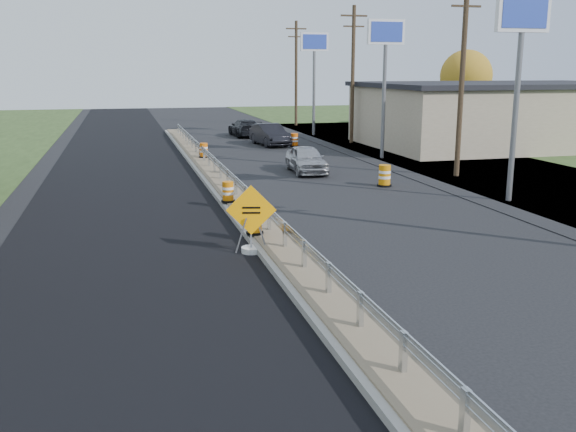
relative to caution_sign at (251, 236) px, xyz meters
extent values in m
plane|color=black|center=(0.90, 1.66, -0.50)|extent=(140.00, 140.00, 0.00)
cube|color=black|center=(-3.50, 11.66, -0.50)|extent=(7.20, 120.00, 0.01)
cube|color=gray|center=(0.90, 9.66, -0.41)|extent=(1.60, 55.00, 0.18)
cube|color=brown|center=(0.90, 9.66, -0.30)|extent=(1.25, 55.00, 0.05)
cube|color=silver|center=(0.90, -10.34, 0.08)|extent=(0.10, 0.15, 0.70)
cube|color=silver|center=(0.90, -8.34, 0.08)|extent=(0.10, 0.15, 0.70)
cube|color=silver|center=(0.90, -6.34, 0.08)|extent=(0.10, 0.15, 0.70)
cube|color=silver|center=(0.90, -4.34, 0.08)|extent=(0.10, 0.15, 0.70)
cube|color=silver|center=(0.90, -2.34, 0.08)|extent=(0.10, 0.15, 0.70)
cube|color=silver|center=(0.90, -0.34, 0.08)|extent=(0.10, 0.15, 0.70)
cube|color=silver|center=(0.90, 1.66, 0.08)|extent=(0.10, 0.15, 0.70)
cube|color=silver|center=(0.90, 3.66, 0.08)|extent=(0.10, 0.15, 0.70)
cube|color=silver|center=(0.90, 5.66, 0.08)|extent=(0.10, 0.15, 0.70)
cube|color=silver|center=(0.90, 7.66, 0.08)|extent=(0.10, 0.15, 0.70)
cube|color=silver|center=(0.90, 9.66, 0.08)|extent=(0.10, 0.15, 0.70)
cube|color=silver|center=(0.90, 11.66, 0.08)|extent=(0.10, 0.15, 0.70)
cube|color=silver|center=(0.90, 13.66, 0.08)|extent=(0.10, 0.15, 0.70)
cube|color=silver|center=(0.90, 15.66, 0.08)|extent=(0.10, 0.15, 0.70)
cube|color=silver|center=(0.90, 17.66, 0.08)|extent=(0.10, 0.15, 0.70)
cube|color=silver|center=(0.90, 19.66, 0.08)|extent=(0.10, 0.15, 0.70)
cube|color=silver|center=(0.90, 21.66, 0.08)|extent=(0.10, 0.15, 0.70)
cube|color=silver|center=(0.90, 23.66, 0.08)|extent=(0.10, 0.15, 0.70)
cube|color=silver|center=(0.90, 25.66, 0.08)|extent=(0.10, 0.15, 0.70)
cube|color=silver|center=(0.90, 27.66, 0.08)|extent=(0.10, 0.15, 0.70)
cube|color=silver|center=(0.90, 29.66, 0.08)|extent=(0.10, 0.15, 0.70)
cube|color=silver|center=(0.90, 31.66, 0.08)|extent=(0.10, 0.15, 0.70)
cube|color=silver|center=(0.90, 33.66, 0.08)|extent=(0.10, 0.15, 0.70)
cube|color=silver|center=(0.90, 10.66, 0.28)|extent=(0.04, 46.00, 0.34)
cube|color=silver|center=(0.90, 10.66, 0.20)|extent=(0.06, 46.00, 0.03)
cube|color=silver|center=(0.90, 10.66, 0.36)|extent=(0.06, 46.00, 0.03)
cube|color=tan|center=(21.90, 21.66, 1.50)|extent=(18.00, 12.00, 4.00)
cube|color=black|center=(21.90, 21.66, 3.62)|extent=(18.50, 12.50, 0.30)
cube|color=black|center=(12.95, 21.66, 1.10)|extent=(0.08, 7.20, 2.20)
cylinder|color=slate|center=(11.40, 4.66, 2.90)|extent=(0.22, 0.22, 6.80)
cube|color=white|center=(11.40, 4.66, 6.70)|extent=(2.20, 0.25, 1.40)
cube|color=#263FB2|center=(11.40, 4.66, 6.70)|extent=(1.90, 0.30, 1.10)
cylinder|color=slate|center=(11.40, 17.66, 2.90)|extent=(0.22, 0.22, 6.80)
cube|color=white|center=(11.40, 17.66, 6.70)|extent=(2.20, 0.25, 1.40)
cube|color=#263FB2|center=(11.40, 17.66, 6.70)|extent=(1.90, 0.30, 1.10)
cylinder|color=slate|center=(11.40, 31.66, 2.90)|extent=(0.22, 0.22, 6.80)
cube|color=white|center=(11.40, 31.66, 6.70)|extent=(2.20, 0.25, 1.40)
cube|color=#263FB2|center=(11.40, 31.66, 6.70)|extent=(1.90, 0.30, 1.10)
cylinder|color=#473523|center=(12.40, 10.66, 4.20)|extent=(0.26, 0.26, 9.40)
cube|color=#473523|center=(12.40, 10.66, 7.50)|extent=(1.50, 0.10, 0.10)
cylinder|color=#473523|center=(12.40, 25.66, 4.20)|extent=(0.26, 0.26, 9.40)
cube|color=#473523|center=(12.40, 25.66, 8.20)|extent=(1.90, 0.12, 0.12)
cube|color=#473523|center=(12.40, 25.66, 7.50)|extent=(1.50, 0.10, 0.10)
cylinder|color=#473523|center=(12.40, 40.66, 4.20)|extent=(0.26, 0.26, 9.40)
cube|color=#473523|center=(12.40, 40.66, 8.20)|extent=(1.90, 0.12, 0.12)
cube|color=#473523|center=(12.40, 40.66, 7.50)|extent=(1.50, 0.10, 0.10)
cylinder|color=#473523|center=(26.90, 35.66, 1.04)|extent=(0.36, 0.36, 3.08)
sphere|color=#BB8B28|center=(26.90, 35.66, 4.05)|extent=(4.62, 4.62, 4.62)
cylinder|color=white|center=(0.00, 0.00, -0.42)|extent=(0.60, 0.60, 0.17)
cube|color=slate|center=(-0.30, 0.00, 0.03)|extent=(0.35, 0.12, 1.03)
cube|color=slate|center=(0.30, 0.00, 0.03)|extent=(0.35, 0.12, 1.03)
cube|color=slate|center=(0.00, 0.05, 0.03)|extent=(0.10, 0.27, 1.05)
cube|color=#FF9F05|center=(0.00, 0.00, 0.76)|extent=(1.40, 0.37, 1.43)
cube|color=black|center=(0.00, -0.02, 0.83)|extent=(0.50, 0.13, 0.05)
cube|color=black|center=(0.00, -0.02, 0.68)|extent=(0.50, 0.13, 0.05)
cylinder|color=black|center=(0.35, 1.24, -0.24)|extent=(0.54, 0.54, 0.07)
cylinder|color=orange|center=(0.35, 1.24, 0.14)|extent=(0.43, 0.43, 0.75)
cylinder|color=white|center=(0.35, 1.24, 0.26)|extent=(0.44, 0.44, 0.10)
cylinder|color=white|center=(0.35, 1.24, 0.07)|extent=(0.44, 0.44, 0.10)
cylinder|color=black|center=(0.35, 6.25, -0.24)|extent=(0.53, 0.53, 0.07)
cylinder|color=orange|center=(0.35, 6.25, 0.13)|extent=(0.42, 0.42, 0.74)
cylinder|color=white|center=(0.35, 6.25, 0.26)|extent=(0.44, 0.44, 0.10)
cylinder|color=white|center=(0.35, 6.25, 0.06)|extent=(0.44, 0.44, 0.10)
cylinder|color=black|center=(1.05, 18.97, -0.23)|extent=(0.56, 0.56, 0.07)
cylinder|color=#DA6109|center=(1.05, 18.97, 0.16)|extent=(0.45, 0.45, 0.79)
cylinder|color=white|center=(1.05, 18.97, 0.29)|extent=(0.46, 0.46, 0.10)
cylinder|color=white|center=(1.05, 18.97, 0.08)|extent=(0.46, 0.46, 0.10)
cylinder|color=black|center=(7.90, 9.01, -0.46)|extent=(0.66, 0.66, 0.09)
cylinder|color=orange|center=(7.90, 9.01, 0.00)|extent=(0.53, 0.53, 0.92)
cylinder|color=white|center=(7.90, 9.01, 0.16)|extent=(0.54, 0.54, 0.12)
cylinder|color=white|center=(7.90, 9.01, -0.08)|extent=(0.54, 0.54, 0.12)
cylinder|color=black|center=(7.93, 24.65, -0.46)|extent=(0.61, 0.61, 0.08)
cylinder|color=#F05D0A|center=(7.93, 24.65, -0.03)|extent=(0.49, 0.49, 0.86)
cylinder|color=white|center=(7.93, 24.65, 0.11)|extent=(0.50, 0.50, 0.11)
cylinder|color=white|center=(7.93, 24.65, -0.12)|extent=(0.50, 0.50, 0.11)
cylinder|color=black|center=(7.91, 31.41, -0.46)|extent=(0.67, 0.67, 0.09)
cylinder|color=orange|center=(7.91, 31.41, 0.02)|extent=(0.54, 0.54, 0.94)
cylinder|color=white|center=(7.91, 31.41, 0.17)|extent=(0.56, 0.56, 0.12)
cylinder|color=white|center=(7.91, 31.41, -0.07)|extent=(0.56, 0.56, 0.12)
imported|color=#AAAAAE|center=(5.59, 13.67, 0.18)|extent=(1.79, 4.09, 1.37)
imported|color=black|center=(6.47, 25.76, 0.24)|extent=(2.11, 4.64, 1.48)
imported|color=black|center=(5.92, 32.13, 0.18)|extent=(2.06, 4.74, 1.36)
camera|label=1|loc=(-3.44, -17.41, 4.66)|focal=40.00mm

